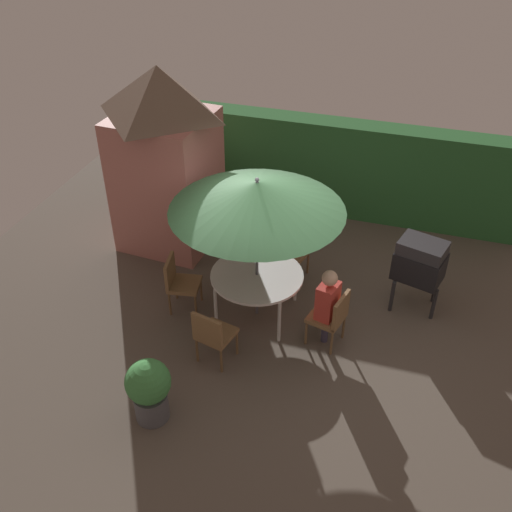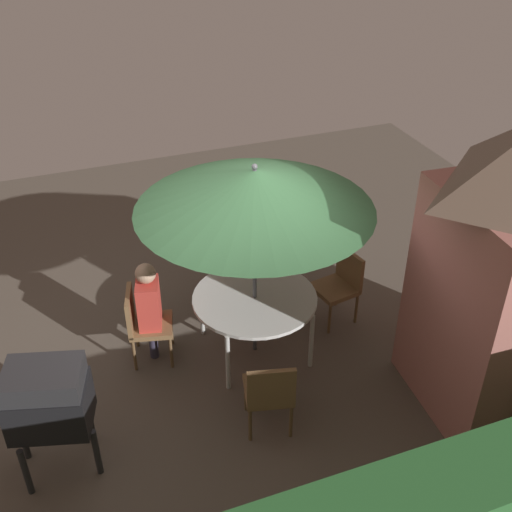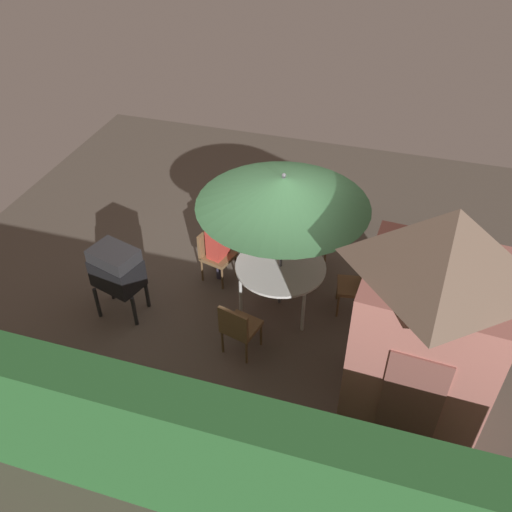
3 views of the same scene
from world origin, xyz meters
TOP-DOWN VIEW (x-y plane):
  - ground_plane at (0.00, 0.00)m, footprint 11.00×11.00m
  - hedge_backdrop at (0.00, 3.50)m, footprint 7.23×0.52m
  - garden_shed at (-2.44, 1.64)m, footprint 1.71×1.66m
  - patio_table at (-0.36, 0.11)m, footprint 1.38×1.38m
  - patio_umbrella at (-0.36, 0.11)m, footprint 2.43×2.43m
  - bbq_grill at (1.90, 1.00)m, footprint 0.81×0.67m
  - chair_near_shed at (0.84, -0.20)m, footprint 0.57×0.56m
  - chair_far_side at (-0.07, 1.28)m, footprint 0.56×0.56m
  - chair_toward_hedge at (-1.54, -0.10)m, footprint 0.54×0.53m
  - chair_toward_house at (-0.63, -1.04)m, footprint 0.55×0.56m
  - potted_plant_by_shed at (-1.03, -2.16)m, footprint 0.57×0.57m
  - person_in_red at (0.75, -0.18)m, footprint 0.32×0.39m

SIDE VIEW (x-z plane):
  - ground_plane at x=0.00m, z-range 0.00..0.00m
  - potted_plant_by_shed at x=-1.03m, z-range 0.05..0.96m
  - chair_near_shed at x=0.84m, z-range 0.07..0.97m
  - chair_far_side at x=-0.07m, z-range 0.07..0.97m
  - chair_toward_hedge at x=-1.54m, z-range 0.07..0.97m
  - chair_toward_house at x=-0.63m, z-range 0.07..0.97m
  - patio_table at x=-0.36m, z-range 0.33..1.08m
  - person_in_red at x=0.75m, z-range 0.15..1.41m
  - bbq_grill at x=1.90m, z-range 0.25..1.45m
  - hedge_backdrop at x=0.00m, z-range 0.00..1.83m
  - garden_shed at x=-2.44m, z-range 0.03..3.20m
  - patio_umbrella at x=-0.36m, z-range 0.90..3.24m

